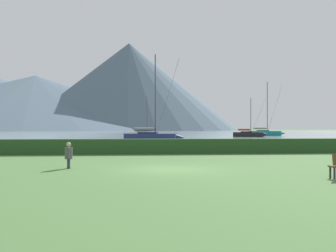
% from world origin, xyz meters
% --- Properties ---
extents(ground_plane, '(1000.00, 1000.00, 0.00)m').
position_xyz_m(ground_plane, '(0.00, 0.00, 0.00)').
color(ground_plane, '#477038').
extents(harbor_water, '(320.00, 246.00, 0.00)m').
position_xyz_m(harbor_water, '(0.00, 137.00, 0.00)').
color(harbor_water, '#8C9EA3').
rests_on(harbor_water, ground_plane).
extents(hedge_line, '(80.00, 1.20, 1.11)m').
position_xyz_m(hedge_line, '(0.00, 11.00, 0.56)').
color(hedge_line, '#284C23').
rests_on(hedge_line, ground_plane).
extents(sailboat_slip_2, '(7.62, 4.20, 8.59)m').
position_xyz_m(sailboat_slip_2, '(23.79, 65.46, 0.62)').
color(sailboat_slip_2, black).
rests_on(sailboat_slip_2, harbor_water).
extents(sailboat_slip_4, '(9.14, 4.29, 13.55)m').
position_xyz_m(sailboat_slip_4, '(31.41, 76.63, 0.77)').
color(sailboat_slip_4, '#19707A').
rests_on(sailboat_slip_4, harbor_water).
extents(sailboat_slip_5, '(8.62, 4.08, 12.38)m').
position_xyz_m(sailboat_slip_5, '(0.99, 37.02, 0.72)').
color(sailboat_slip_5, navy).
rests_on(sailboat_slip_5, harbor_water).
extents(sailboat_slip_6, '(6.63, 2.22, 8.57)m').
position_xyz_m(sailboat_slip_6, '(0.87, 63.00, 0.55)').
color(sailboat_slip_6, gold).
rests_on(sailboat_slip_6, harbor_water).
extents(person_seated_viewer, '(0.36, 0.56, 1.25)m').
position_xyz_m(person_seated_viewer, '(-4.74, 0.85, 0.69)').
color(person_seated_viewer, '#2D3347').
rests_on(person_seated_viewer, ground_plane).
extents(distant_hill_west_ridge, '(346.72, 346.72, 53.69)m').
position_xyz_m(distant_hill_west_ridge, '(-97.04, 372.84, 26.84)').
color(distant_hill_west_ridge, '#4C6070').
rests_on(distant_hill_west_ridge, ground_plane).
extents(distant_hill_central_peak, '(192.15, 192.15, 77.58)m').
position_xyz_m(distant_hill_central_peak, '(-4.88, 328.15, 38.79)').
color(distant_hill_central_peak, '#4C6070').
rests_on(distant_hill_central_peak, ground_plane).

